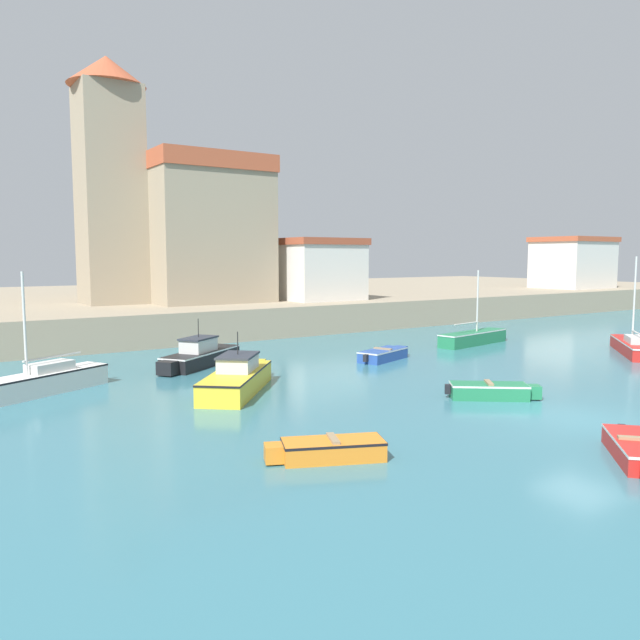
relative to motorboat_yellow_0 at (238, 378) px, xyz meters
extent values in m
plane|color=teal|center=(7.52, -9.95, -0.55)|extent=(200.00, 200.00, 0.00)
cube|color=gray|center=(7.52, 32.78, 0.45)|extent=(120.00, 40.00, 2.00)
cube|color=yellow|center=(-0.12, -0.14, -0.13)|extent=(4.78, 5.24, 0.84)
cube|color=yellow|center=(1.87, 2.22, -0.13)|extent=(1.18, 1.16, 0.71)
cube|color=black|center=(-0.12, -0.14, 0.24)|extent=(4.83, 5.29, 0.07)
cube|color=silver|center=(0.05, 0.06, 0.56)|extent=(2.18, 2.26, 0.55)
cube|color=#2D333D|center=(0.05, 0.06, 0.87)|extent=(2.35, 2.44, 0.08)
cylinder|color=black|center=(0.05, 0.06, 1.36)|extent=(0.04, 0.04, 0.90)
cube|color=orange|center=(-1.52, -8.85, -0.29)|extent=(2.84, 2.00, 0.52)
cube|color=orange|center=(-2.95, -8.24, -0.29)|extent=(0.66, 0.72, 0.44)
cube|color=black|center=(-1.52, -8.85, -0.07)|extent=(2.87, 2.02, 0.07)
cube|color=#997F5B|center=(-1.52, -8.85, 0.01)|extent=(0.53, 0.90, 0.08)
cube|color=#237A4C|center=(17.62, 4.15, -0.16)|extent=(5.66, 2.15, 0.79)
cube|color=#237A4C|center=(20.61, 4.69, -0.16)|extent=(0.64, 0.73, 0.67)
cube|color=white|center=(17.62, 4.15, 0.20)|extent=(5.72, 2.17, 0.07)
cylinder|color=silver|center=(18.03, 4.22, 2.08)|extent=(0.10, 0.10, 3.68)
cylinder|color=silver|center=(16.94, 4.03, 0.79)|extent=(2.47, 0.53, 0.08)
cube|color=#284C9E|center=(9.47, 2.66, -0.27)|extent=(3.26, 2.16, 0.56)
cube|color=#284C9E|center=(11.15, 3.28, -0.27)|extent=(0.73, 0.80, 0.47)
cube|color=white|center=(9.47, 2.66, -0.03)|extent=(3.29, 2.19, 0.07)
cube|color=#997F5B|center=(9.47, 2.66, 0.05)|extent=(0.54, 1.02, 0.08)
cube|color=black|center=(7.93, 2.10, -0.22)|extent=(0.26, 0.26, 0.36)
cube|color=black|center=(1.13, 6.35, -0.20)|extent=(4.98, 4.19, 0.71)
cube|color=black|center=(-1.20, 4.65, -0.20)|extent=(0.99, 1.02, 0.60)
cube|color=white|center=(1.13, 6.35, 0.12)|extent=(5.03, 4.23, 0.07)
cube|color=silver|center=(0.92, 6.20, 0.47)|extent=(2.09, 1.93, 0.63)
cube|color=#2D333D|center=(0.92, 6.20, 0.82)|extent=(2.25, 2.08, 0.08)
cylinder|color=black|center=(0.92, 6.20, 1.31)|extent=(0.04, 0.04, 0.90)
cube|color=#237A4C|center=(7.33, -6.25, -0.27)|extent=(2.88, 2.54, 0.57)
cube|color=#237A4C|center=(8.63, -7.24, -0.27)|extent=(0.74, 0.76, 0.48)
cube|color=white|center=(7.33, -6.25, -0.03)|extent=(2.90, 2.57, 0.07)
cube|color=#997F5B|center=(7.33, -6.25, 0.05)|extent=(0.71, 0.85, 0.08)
cube|color=black|center=(6.12, -5.33, -0.22)|extent=(0.28, 0.28, 0.36)
cube|color=white|center=(-6.68, 3.66, -0.14)|extent=(5.70, 3.77, 0.83)
cube|color=black|center=(-6.68, 3.66, 0.24)|extent=(5.75, 3.81, 0.07)
cylinder|color=silver|center=(-7.07, 3.46, 2.23)|extent=(0.10, 0.10, 3.91)
cylinder|color=silver|center=(-6.04, 4.00, 0.83)|extent=(2.35, 1.29, 0.08)
cube|color=silver|center=(-6.17, 3.93, 0.46)|extent=(1.93, 1.56, 0.36)
cube|color=red|center=(22.28, -3.19, -0.21)|extent=(5.53, 5.10, 0.68)
cube|color=red|center=(24.83, -0.95, -0.21)|extent=(0.95, 0.96, 0.58)
cube|color=white|center=(22.28, -3.19, 0.09)|extent=(5.59, 5.15, 0.07)
cylinder|color=silver|center=(22.63, -2.88, 2.44)|extent=(0.10, 0.10, 4.61)
cylinder|color=silver|center=(21.70, -3.70, 0.68)|extent=(2.14, 1.90, 0.08)
cube|color=silver|center=(21.82, -3.59, 0.31)|extent=(2.02, 1.93, 0.36)
cube|color=red|center=(5.12, -13.23, -0.29)|extent=(2.98, 2.91, 0.53)
cube|color=white|center=(5.12, -13.23, -0.06)|extent=(3.01, 2.94, 0.07)
cube|color=#997F5B|center=(5.12, -13.23, 0.02)|extent=(0.80, 0.83, 0.08)
cube|color=black|center=(6.31, -12.10, -0.24)|extent=(0.28, 0.28, 0.36)
cube|color=gray|center=(7.52, 24.92, 6.06)|extent=(8.31, 15.15, 9.23)
cube|color=#B25133|center=(7.52, 24.92, 11.28)|extent=(8.48, 15.45, 1.20)
cube|color=gray|center=(1.34, 22.65, 8.87)|extent=(4.04, 4.04, 14.84)
cone|color=#B25133|center=(1.34, 22.65, 17.29)|extent=(5.26, 5.26, 2.00)
cube|color=silver|center=(47.52, 18.30, 3.85)|extent=(7.06, 5.79, 4.79)
cube|color=#B25133|center=(47.52, 18.30, 6.49)|extent=(7.42, 6.08, 0.50)
cube|color=silver|center=(15.52, 17.97, 3.53)|extent=(5.70, 5.13, 4.16)
cube|color=#9E472D|center=(15.52, 17.97, 5.85)|extent=(5.98, 5.38, 0.50)
camera|label=1|loc=(-10.51, -21.94, 4.75)|focal=35.00mm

